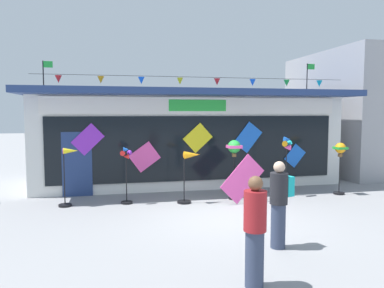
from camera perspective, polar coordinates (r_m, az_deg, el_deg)
The scene contains 11 objects.
ground_plane at distance 9.50m, azimuth 4.38°, elevation -11.03°, with size 80.00×80.00×0.00m, color gray.
kite_shop_building at distance 14.19m, azimuth -1.01°, elevation 1.25°, with size 10.99×5.14×4.56m.
wind_spinner_far_left at distance 10.85m, azimuth -18.43°, elevation -4.24°, with size 0.56×0.36×1.63m.
wind_spinner_left at distance 10.72m, azimuth -10.01°, elevation -3.94°, with size 0.34×0.33×1.63m.
wind_spinner_center_left at distance 10.68m, azimuth -0.39°, elevation -3.80°, with size 0.68×0.40×1.50m.
wind_spinner_center_right at distance 11.12m, azimuth 6.46°, elevation -1.05°, with size 0.39×0.39×1.78m.
wind_spinner_right at distance 11.86m, azimuth 14.26°, elevation -2.04°, with size 0.43×0.39×1.86m.
wind_spinner_far_right at distance 12.64m, azimuth 21.70°, elevation -1.48°, with size 0.34×0.34×1.64m.
person_near_camera at distance 5.73m, azimuth 9.58°, elevation -12.97°, with size 0.34×0.34×1.68m.
person_mid_plaza at distance 7.40m, azimuth 13.21°, elevation -8.67°, with size 0.48×0.38×1.68m.
display_kite_on_ground at distance 10.80m, azimuth 7.73°, elevation -5.29°, with size 0.71×0.03×1.29m, color #EA4CA3.
Camera 1 is at (-2.63, -8.75, 2.61)m, focal length 34.90 mm.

